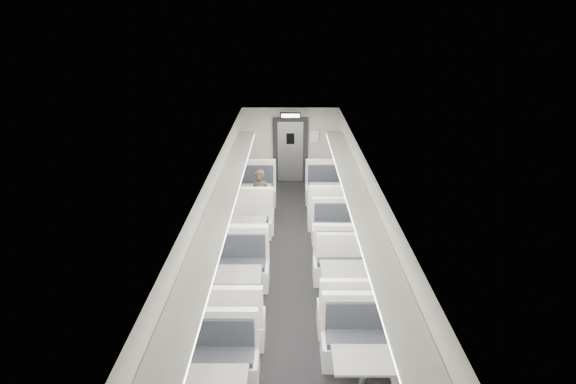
{
  "coord_description": "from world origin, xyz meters",
  "views": [
    {
      "loc": [
        -0.03,
        -7.8,
        5.16
      ],
      "look_at": [
        -0.06,
        1.93,
        1.23
      ],
      "focal_mm": 28.0,
      "sensor_mm": 36.0,
      "label": 1
    }
  ],
  "objects_px": {
    "booth_right_b": "(335,243)",
    "booth_right_a": "(327,200)",
    "passenger": "(260,198)",
    "booth_left_a": "(253,202)",
    "booth_right_c": "(344,285)",
    "booth_left_b": "(247,236)",
    "vestibule_door": "(290,151)",
    "exit_sign": "(290,115)",
    "booth_left_c": "(236,292)",
    "booth_right_d": "(363,379)"
  },
  "relations": [
    {
      "from": "booth_left_b",
      "to": "exit_sign",
      "type": "distance_m",
      "value": 4.63
    },
    {
      "from": "booth_left_a",
      "to": "booth_right_c",
      "type": "bearing_deg",
      "value": -62.72
    },
    {
      "from": "passenger",
      "to": "booth_right_b",
      "type": "bearing_deg",
      "value": -27.02
    },
    {
      "from": "booth_right_b",
      "to": "booth_right_c",
      "type": "height_order",
      "value": "booth_right_c"
    },
    {
      "from": "booth_right_b",
      "to": "passenger",
      "type": "xyz_separation_m",
      "value": [
        -1.78,
        1.71,
        0.38
      ]
    },
    {
      "from": "booth_left_c",
      "to": "booth_right_c",
      "type": "distance_m",
      "value": 2.02
    },
    {
      "from": "booth_left_b",
      "to": "passenger",
      "type": "relative_size",
      "value": 1.47
    },
    {
      "from": "booth_right_c",
      "to": "passenger",
      "type": "distance_m",
      "value": 3.88
    },
    {
      "from": "exit_sign",
      "to": "booth_right_d",
      "type": "bearing_deg",
      "value": -83.22
    },
    {
      "from": "booth_left_a",
      "to": "passenger",
      "type": "height_order",
      "value": "passenger"
    },
    {
      "from": "vestibule_door",
      "to": "passenger",
      "type": "bearing_deg",
      "value": -103.82
    },
    {
      "from": "booth_right_b",
      "to": "vestibule_door",
      "type": "xyz_separation_m",
      "value": [
        -1.0,
        4.87,
        0.68
      ]
    },
    {
      "from": "booth_left_b",
      "to": "booth_right_d",
      "type": "xyz_separation_m",
      "value": [
        2.0,
        -4.3,
        -0.01
      ]
    },
    {
      "from": "vestibule_door",
      "to": "exit_sign",
      "type": "bearing_deg",
      "value": -90.0
    },
    {
      "from": "booth_left_c",
      "to": "vestibule_door",
      "type": "distance_m",
      "value": 6.94
    },
    {
      "from": "booth_right_c",
      "to": "booth_right_d",
      "type": "relative_size",
      "value": 1.03
    },
    {
      "from": "passenger",
      "to": "exit_sign",
      "type": "xyz_separation_m",
      "value": [
        0.78,
        2.66,
        1.54
      ]
    },
    {
      "from": "booth_right_b",
      "to": "vestibule_door",
      "type": "distance_m",
      "value": 5.01
    },
    {
      "from": "booth_left_a",
      "to": "vestibule_door",
      "type": "relative_size",
      "value": 1.12
    },
    {
      "from": "booth_right_c",
      "to": "exit_sign",
      "type": "distance_m",
      "value": 6.46
    },
    {
      "from": "exit_sign",
      "to": "vestibule_door",
      "type": "bearing_deg",
      "value": 90.0
    },
    {
      "from": "booth_right_b",
      "to": "exit_sign",
      "type": "height_order",
      "value": "exit_sign"
    },
    {
      "from": "vestibule_door",
      "to": "exit_sign",
      "type": "xyz_separation_m",
      "value": [
        0.0,
        -0.49,
        1.24
      ]
    },
    {
      "from": "booth_right_d",
      "to": "passenger",
      "type": "relative_size",
      "value": 1.44
    },
    {
      "from": "booth_left_b",
      "to": "vestibule_door",
      "type": "xyz_separation_m",
      "value": [
        1.0,
        4.6,
        0.65
      ]
    },
    {
      "from": "booth_left_b",
      "to": "passenger",
      "type": "height_order",
      "value": "passenger"
    },
    {
      "from": "booth_left_a",
      "to": "vestibule_door",
      "type": "height_order",
      "value": "vestibule_door"
    },
    {
      "from": "booth_right_d",
      "to": "vestibule_door",
      "type": "xyz_separation_m",
      "value": [
        -1.0,
        8.89,
        0.66
      ]
    },
    {
      "from": "booth_left_b",
      "to": "booth_right_a",
      "type": "distance_m",
      "value": 2.89
    },
    {
      "from": "booth_left_a",
      "to": "booth_right_b",
      "type": "relative_size",
      "value": 1.18
    },
    {
      "from": "booth_right_c",
      "to": "booth_right_d",
      "type": "xyz_separation_m",
      "value": [
        0.0,
        -2.31,
        -0.01
      ]
    },
    {
      "from": "booth_left_c",
      "to": "booth_right_c",
      "type": "xyz_separation_m",
      "value": [
        2.0,
        0.25,
        -0.02
      ]
    },
    {
      "from": "passenger",
      "to": "booth_left_c",
      "type": "bearing_deg",
      "value": -76.54
    },
    {
      "from": "booth_left_b",
      "to": "booth_right_c",
      "type": "height_order",
      "value": "booth_right_c"
    },
    {
      "from": "booth_left_a",
      "to": "booth_left_c",
      "type": "distance_m",
      "value": 4.13
    },
    {
      "from": "booth_left_a",
      "to": "vestibule_door",
      "type": "distance_m",
      "value": 2.95
    },
    {
      "from": "booth_right_c",
      "to": "vestibule_door",
      "type": "relative_size",
      "value": 1.04
    },
    {
      "from": "exit_sign",
      "to": "booth_left_b",
      "type": "bearing_deg",
      "value": -103.68
    },
    {
      "from": "booth_right_d",
      "to": "booth_right_c",
      "type": "bearing_deg",
      "value": 90.0
    },
    {
      "from": "booth_right_b",
      "to": "vestibule_door",
      "type": "bearing_deg",
      "value": 101.61
    },
    {
      "from": "booth_right_c",
      "to": "booth_right_d",
      "type": "bearing_deg",
      "value": -90.0
    },
    {
      "from": "booth_left_b",
      "to": "passenger",
      "type": "bearing_deg",
      "value": 81.17
    },
    {
      "from": "booth_left_a",
      "to": "booth_right_d",
      "type": "relative_size",
      "value": 1.11
    },
    {
      "from": "booth_right_b",
      "to": "booth_right_a",
      "type": "bearing_deg",
      "value": 90.0
    },
    {
      "from": "booth_right_d",
      "to": "booth_left_c",
      "type": "bearing_deg",
      "value": 134.15
    },
    {
      "from": "booth_left_a",
      "to": "passenger",
      "type": "distance_m",
      "value": 0.59
    },
    {
      "from": "booth_right_c",
      "to": "booth_right_a",
      "type": "bearing_deg",
      "value": 90.0
    },
    {
      "from": "booth_left_c",
      "to": "exit_sign",
      "type": "bearing_deg",
      "value": 81.04
    },
    {
      "from": "booth_right_a",
      "to": "booth_right_b",
      "type": "xyz_separation_m",
      "value": [
        0.0,
        -2.35,
        -0.05
      ]
    },
    {
      "from": "booth_right_d",
      "to": "passenger",
      "type": "xyz_separation_m",
      "value": [
        -1.78,
        5.74,
        0.36
      ]
    }
  ]
}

